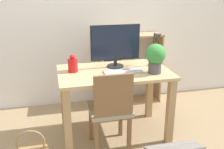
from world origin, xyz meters
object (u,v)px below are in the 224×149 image
vase (52,59)px  desk_lamp (179,48)px  chair (92,119)px  keyboard (113,75)px  monitor (114,37)px  potted_plant (182,62)px  bookshelf (71,62)px

vase → desk_lamp: desk_lamp is taller
desk_lamp → chair: desk_lamp is taller
keyboard → monitor: bearing=92.8°
monitor → desk_lamp: monitor is taller
potted_plant → bookshelf: 1.51m
vase → monitor: bearing=13.0°
keyboard → chair: 0.39m
monitor → vase: (-0.53, -0.12, -0.17)m
desk_lamp → chair: size_ratio=0.43×
potted_plant → vase: bearing=168.1°
chair → bookshelf: 1.20m
desk_lamp → bookshelf: size_ratio=0.37×
vase → potted_plant: size_ratio=0.61×
keyboard → chair: (-0.14, -0.24, -0.27)m
monitor → desk_lamp: (0.52, -0.18, -0.03)m
potted_plant → chair: size_ratio=0.35×
monitor → keyboard: monitor is taller
keyboard → bookshelf: 1.08m
potted_plant → chair: bearing=-166.3°
vase → desk_lamp: bearing=-3.2°
keyboard → potted_plant: bearing=-9.1°
keyboard → potted_plant: potted_plant is taller
potted_plant → monitor: bearing=146.9°
potted_plant → bookshelf: bearing=138.3°
vase → keyboard: bearing=-14.5°
vase → potted_plant: bearing=-11.9°
keyboard → desk_lamp: size_ratio=1.08×
keyboard → desk_lamp: bearing=8.9°
chair → monitor: bearing=68.4°
desk_lamp → chair: bearing=-153.8°
potted_plant → bookshelf: potted_plant is taller
vase → desk_lamp: size_ratio=0.49×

